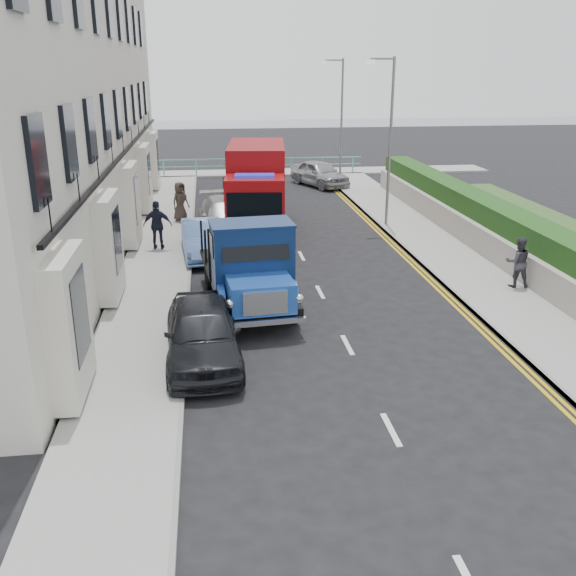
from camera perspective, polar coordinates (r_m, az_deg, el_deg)
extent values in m
plane|color=black|center=(14.55, 6.97, -8.28)|extent=(120.00, 120.00, 0.00)
cube|color=gray|center=(22.56, -11.61, 1.77)|extent=(2.40, 38.00, 0.12)
cube|color=gray|center=(24.09, 14.15, 2.69)|extent=(2.60, 38.00, 0.12)
cube|color=gray|center=(42.14, -2.60, 10.20)|extent=(30.00, 2.50, 0.12)
plane|color=#4E606A|center=(72.87, -4.67, 13.95)|extent=(120.00, 120.00, 0.00)
cube|color=beige|center=(26.22, -21.99, 18.64)|extent=(6.00, 30.00, 14.00)
cube|color=black|center=(25.85, -14.14, 11.83)|extent=(0.12, 28.00, 0.10)
cube|color=#B2AD9E|center=(24.45, 17.09, 3.86)|extent=(0.30, 28.00, 1.00)
cube|color=#1A4215|center=(24.65, 18.67, 4.77)|extent=(1.20, 28.00, 1.70)
cube|color=#59B2A5|center=(41.20, -2.52, 11.43)|extent=(13.00, 0.08, 0.06)
cube|color=#59B2A5|center=(41.26, -2.51, 10.84)|extent=(13.00, 0.06, 0.05)
cylinder|color=slate|center=(27.75, 9.05, 12.43)|extent=(0.12, 0.12, 7.00)
cube|color=slate|center=(27.43, 8.38, 19.51)|extent=(1.00, 0.08, 0.08)
cube|color=beige|center=(27.30, 7.29, 19.31)|extent=(0.35, 0.18, 0.18)
cylinder|color=slate|center=(37.41, 4.77, 14.31)|extent=(0.12, 0.12, 7.00)
cube|color=slate|center=(37.17, 4.12, 19.55)|extent=(1.00, 0.08, 0.08)
cube|color=beige|center=(37.08, 3.31, 19.38)|extent=(0.35, 0.18, 0.18)
cylinder|color=black|center=(17.20, -5.88, -1.88)|extent=(0.38, 1.06, 1.04)
cylinder|color=black|center=(17.49, 0.33, -1.40)|extent=(0.38, 1.06, 1.04)
cylinder|color=black|center=(20.04, -6.93, 1.18)|extent=(0.38, 1.06, 1.04)
cylinder|color=black|center=(20.29, -1.57, 1.55)|extent=(0.38, 1.06, 1.04)
cube|color=black|center=(18.67, -3.56, 0.42)|extent=(2.53, 5.36, 0.19)
cube|color=blue|center=(16.68, -2.49, -0.49)|extent=(1.80, 1.56, 0.78)
cube|color=silver|center=(16.01, -2.03, -1.35)|extent=(1.14, 0.19, 0.60)
cube|color=navy|center=(17.66, -3.23, 2.73)|extent=(2.28, 1.49, 1.89)
cube|color=black|center=(19.82, -4.17, 2.28)|extent=(2.54, 3.23, 0.13)
cylinder|color=black|center=(24.96, -5.15, 4.85)|extent=(0.40, 1.05, 1.02)
cylinder|color=black|center=(24.90, -0.65, 4.89)|extent=(0.40, 1.05, 1.02)
cylinder|color=black|center=(27.75, -4.78, 6.33)|extent=(0.40, 1.05, 1.02)
cylinder|color=black|center=(27.70, -0.73, 6.37)|extent=(0.40, 1.05, 1.02)
cylinder|color=black|center=(29.74, -4.56, 7.21)|extent=(0.40, 1.05, 1.02)
cylinder|color=black|center=(29.69, -0.78, 7.25)|extent=(0.40, 1.05, 1.02)
cube|color=black|center=(27.21, -2.79, 6.52)|extent=(2.78, 6.68, 0.23)
cube|color=#970B0E|center=(24.65, -2.95, 7.49)|extent=(2.39, 1.98, 2.04)
cube|color=black|center=(23.79, -3.00, 7.29)|extent=(2.04, 0.28, 1.02)
cube|color=maroon|center=(27.94, -2.79, 9.86)|extent=(2.80, 5.04, 2.78)
imported|color=black|center=(15.24, -7.62, -3.94)|extent=(1.88, 4.36, 1.47)
imported|color=#5B80C3|center=(23.68, -7.61, 4.33)|extent=(1.72, 4.08, 1.31)
imported|color=#9D9DA1|center=(26.45, -5.44, 6.22)|extent=(2.53, 5.39, 1.52)
imported|color=black|center=(34.71, -3.72, 9.25)|extent=(2.52, 4.99, 1.35)
imported|color=#97989C|center=(37.66, 2.83, 10.14)|extent=(3.32, 4.63, 1.47)
imported|color=#35323E|center=(21.07, 19.77, 2.19)|extent=(0.86, 0.72, 1.59)
imported|color=black|center=(24.49, -11.52, 5.50)|extent=(1.09, 0.50, 1.82)
imported|color=#393029|center=(28.89, -9.55, 7.60)|extent=(0.99, 0.96, 1.72)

